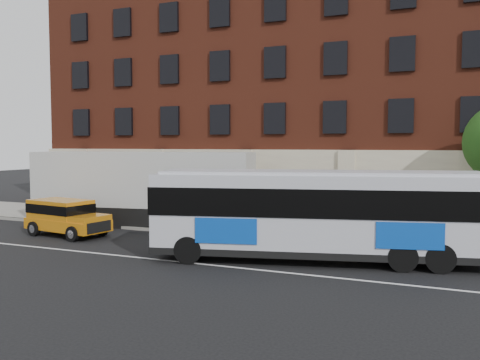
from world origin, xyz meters
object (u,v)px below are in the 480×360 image
at_px(yellow_suv, 65,215).
at_px(sign_pole, 67,198).
at_px(shipping_container, 142,190).
at_px(city_bus, 319,212).

bearing_deg(yellow_suv, sign_pole, 129.90).
relative_size(sign_pole, shipping_container, 0.20).
distance_m(city_bus, yellow_suv, 12.86).
bearing_deg(shipping_container, city_bus, -22.41).
height_order(city_bus, shipping_container, shipping_container).
bearing_deg(shipping_container, sign_pole, -166.39).
xyz_separation_m(city_bus, shipping_container, (-10.97, 4.52, 0.09)).
distance_m(sign_pole, city_bus, 15.66).
bearing_deg(shipping_container, yellow_suv, -114.92).
bearing_deg(yellow_suv, shipping_container, 65.08).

